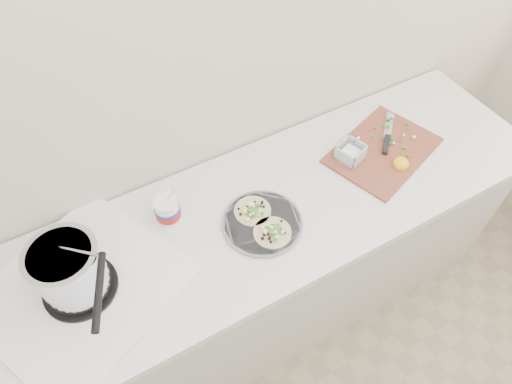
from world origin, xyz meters
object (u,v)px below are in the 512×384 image
stove (74,277)px  cutboard (380,148)px  tub (168,208)px  taco_plate (262,221)px

stove → cutboard: size_ratio=1.45×
tub → cutboard: (0.89, -0.11, -0.05)m
stove → tub: (0.36, 0.12, -0.03)m
taco_plate → tub: bearing=146.7°
stove → tub: size_ratio=3.68×
stove → taco_plate: 0.65m
stove → taco_plate: stove is taller
taco_plate → tub: size_ratio=1.42×
stove → cutboard: 1.25m
taco_plate → cutboard: 0.61m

